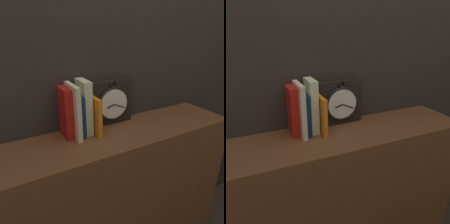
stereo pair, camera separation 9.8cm
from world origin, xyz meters
The scene contains 8 objects.
wall_back centered at (0.00, 0.18, 1.30)m, with size 6.00×0.05×2.60m.
bookshelf centered at (0.00, 0.00, 0.47)m, with size 1.32×0.32×0.93m.
clock centered at (0.06, 0.12, 1.04)m, with size 0.22×0.06×0.23m.
book_slot0_red centered at (-0.18, 0.09, 1.05)m, with size 0.04×0.11×0.23m.
book_slot1_cream centered at (-0.16, 0.07, 1.05)m, with size 0.02×0.15×0.24m.
book_slot2_navy centered at (-0.13, 0.09, 1.03)m, with size 0.02×0.13×0.19m.
book_slot3_cream centered at (-0.10, 0.09, 1.06)m, with size 0.04×0.12×0.25m.
book_slot4_orange centered at (-0.06, 0.07, 1.02)m, with size 0.02×0.16×0.18m.
Camera 2 is at (-0.36, -0.84, 1.41)m, focal length 35.00 mm.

